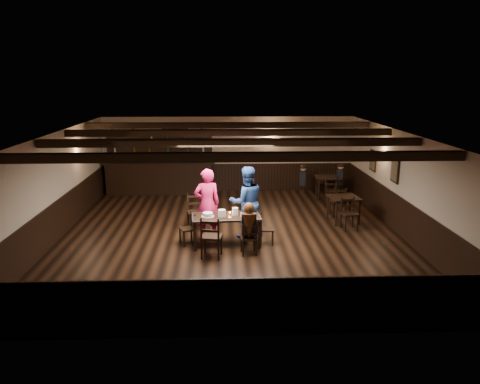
{
  "coord_description": "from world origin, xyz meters",
  "views": [
    {
      "loc": [
        -0.22,
        -11.78,
        4.09
      ],
      "look_at": [
        0.24,
        0.2,
        1.12
      ],
      "focal_mm": 35.0,
      "sensor_mm": 36.0,
      "label": 1
    }
  ],
  "objects_px": {
    "chair_near_left": "(211,234)",
    "woman_pink": "(207,204)",
    "dining_table": "(226,219)",
    "cake": "(208,215)",
    "bar_counter": "(160,173)",
    "chair_near_right": "(249,236)",
    "man_blue": "(246,202)"
  },
  "relations": [
    {
      "from": "dining_table",
      "to": "bar_counter",
      "type": "bearing_deg",
      "value": 112.97
    },
    {
      "from": "man_blue",
      "to": "cake",
      "type": "height_order",
      "value": "man_blue"
    },
    {
      "from": "chair_near_right",
      "to": "cake",
      "type": "relative_size",
      "value": 2.56
    },
    {
      "from": "woman_pink",
      "to": "cake",
      "type": "height_order",
      "value": "woman_pink"
    },
    {
      "from": "woman_pink",
      "to": "cake",
      "type": "relative_size",
      "value": 5.97
    },
    {
      "from": "woman_pink",
      "to": "bar_counter",
      "type": "relative_size",
      "value": 0.47
    },
    {
      "from": "dining_table",
      "to": "chair_near_right",
      "type": "bearing_deg",
      "value": -53.66
    },
    {
      "from": "chair_near_left",
      "to": "woman_pink",
      "type": "xyz_separation_m",
      "value": [
        -0.12,
        1.42,
        0.34
      ]
    },
    {
      "from": "cake",
      "to": "bar_counter",
      "type": "bearing_deg",
      "value": 108.75
    },
    {
      "from": "dining_table",
      "to": "woman_pink",
      "type": "height_order",
      "value": "woman_pink"
    },
    {
      "from": "man_blue",
      "to": "woman_pink",
      "type": "bearing_deg",
      "value": -8.51
    },
    {
      "from": "woman_pink",
      "to": "cake",
      "type": "bearing_deg",
      "value": 82.18
    },
    {
      "from": "chair_near_left",
      "to": "woman_pink",
      "type": "relative_size",
      "value": 0.54
    },
    {
      "from": "woman_pink",
      "to": "man_blue",
      "type": "distance_m",
      "value": 1.02
    },
    {
      "from": "dining_table",
      "to": "woman_pink",
      "type": "distance_m",
      "value": 0.76
    },
    {
      "from": "dining_table",
      "to": "bar_counter",
      "type": "height_order",
      "value": "bar_counter"
    },
    {
      "from": "cake",
      "to": "chair_near_right",
      "type": "bearing_deg",
      "value": -35.01
    },
    {
      "from": "chair_near_left",
      "to": "cake",
      "type": "distance_m",
      "value": 0.88
    },
    {
      "from": "chair_near_right",
      "to": "woman_pink",
      "type": "relative_size",
      "value": 0.43
    },
    {
      "from": "dining_table",
      "to": "bar_counter",
      "type": "relative_size",
      "value": 0.44
    },
    {
      "from": "bar_counter",
      "to": "man_blue",
      "type": "bearing_deg",
      "value": -59.63
    },
    {
      "from": "bar_counter",
      "to": "cake",
      "type": "bearing_deg",
      "value": -71.25
    },
    {
      "from": "cake",
      "to": "woman_pink",
      "type": "bearing_deg",
      "value": 93.23
    },
    {
      "from": "chair_near_right",
      "to": "woman_pink",
      "type": "distance_m",
      "value": 1.68
    },
    {
      "from": "dining_table",
      "to": "cake",
      "type": "distance_m",
      "value": 0.46
    },
    {
      "from": "dining_table",
      "to": "bar_counter",
      "type": "xyz_separation_m",
      "value": [
        -2.31,
        5.46,
        0.05
      ]
    },
    {
      "from": "chair_near_right",
      "to": "woman_pink",
      "type": "height_order",
      "value": "woman_pink"
    },
    {
      "from": "man_blue",
      "to": "cake",
      "type": "bearing_deg",
      "value": 20.91
    },
    {
      "from": "dining_table",
      "to": "woman_pink",
      "type": "xyz_separation_m",
      "value": [
        -0.48,
        0.54,
        0.24
      ]
    },
    {
      "from": "chair_near_left",
      "to": "chair_near_right",
      "type": "bearing_deg",
      "value": 10.13
    },
    {
      "from": "chair_near_right",
      "to": "bar_counter",
      "type": "bearing_deg",
      "value": 114.72
    },
    {
      "from": "chair_near_right",
      "to": "cake",
      "type": "distance_m",
      "value": 1.24
    }
  ]
}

